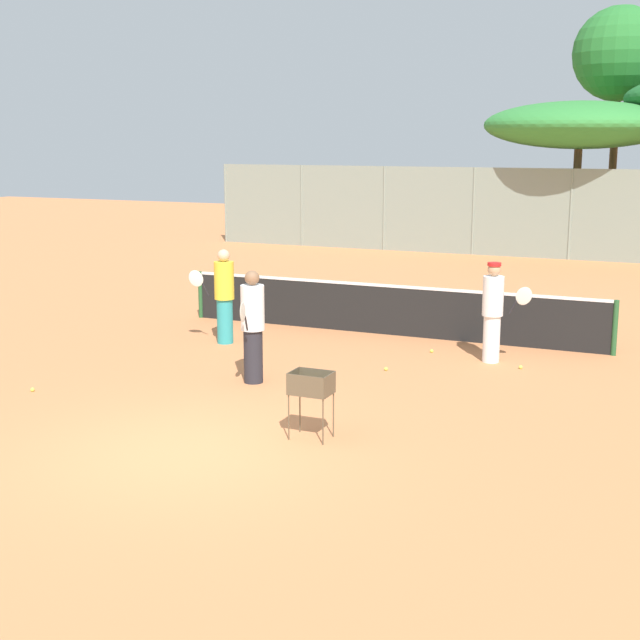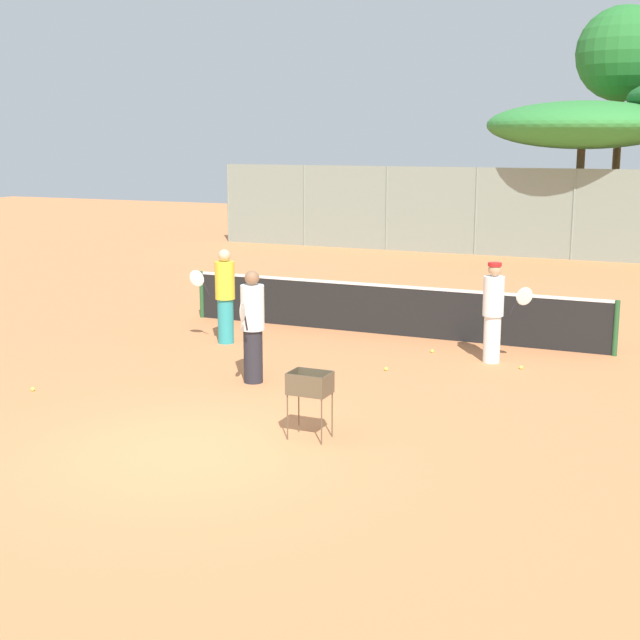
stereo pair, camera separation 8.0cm
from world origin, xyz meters
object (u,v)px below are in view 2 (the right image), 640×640
player_white_outfit (253,326)px  player_red_cap (493,311)px  tennis_net (389,309)px  ball_cart (309,389)px  parked_car (523,231)px  player_yellow_shirt (225,295)px

player_white_outfit → player_red_cap: player_white_outfit is taller
tennis_net → ball_cart: tennis_net is taller
tennis_net → parked_car: parked_car is taller
player_red_cap → parked_car: (-2.98, 17.41, -0.30)m
player_red_cap → player_yellow_shirt: size_ratio=0.97×
player_yellow_shirt → player_white_outfit: bearing=109.1°
player_yellow_shirt → parked_car: bearing=-116.9°
player_red_cap → ball_cart: size_ratio=1.97×
player_red_cap → player_white_outfit: bearing=-137.6°
player_white_outfit → ball_cart: (2.06, -2.22, -0.27)m
player_red_cap → tennis_net: bearing=150.9°
player_white_outfit → player_red_cap: 4.52m
player_red_cap → ball_cart: bearing=-103.5°
player_white_outfit → player_yellow_shirt: player_white_outfit is taller
parked_car → player_yellow_shirt: bearing=-97.2°
player_white_outfit → ball_cart: player_white_outfit is taller
player_white_outfit → player_yellow_shirt: 3.07m
player_red_cap → player_yellow_shirt: player_yellow_shirt is taller
ball_cart → parked_car: bearing=94.3°
ball_cart → parked_car: parked_car is taller
player_red_cap → parked_car: 17.67m
player_white_outfit → player_red_cap: bearing=120.1°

